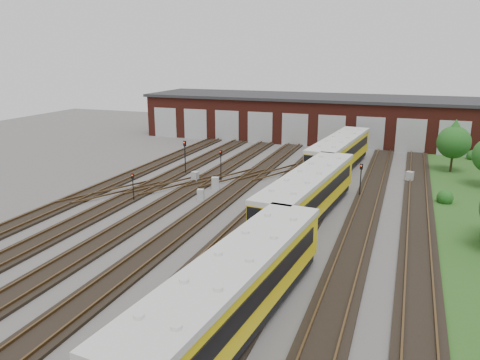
% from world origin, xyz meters
% --- Properties ---
extents(ground, '(120.00, 120.00, 0.00)m').
position_xyz_m(ground, '(0.00, 0.00, 0.00)').
color(ground, '#43403E').
rests_on(ground, ground).
extents(track_network, '(30.40, 70.00, 0.33)m').
position_xyz_m(track_network, '(-0.17, 0.59, 0.11)').
color(track_network, black).
rests_on(track_network, ground).
extents(maintenance_shed, '(51.00, 12.50, 6.35)m').
position_xyz_m(maintenance_shed, '(-0.01, 39.97, 3.20)').
color(maintenance_shed, '#551D15').
rests_on(maintenance_shed, ground).
extents(metro_train, '(4.56, 48.50, 3.37)m').
position_xyz_m(metro_train, '(6.00, 5.29, 2.05)').
color(metro_train, black).
rests_on(metro_train, ground).
extents(signal_mast_0, '(0.24, 0.23, 2.50)m').
position_xyz_m(signal_mast_0, '(-8.98, 4.52, 1.61)').
color(signal_mast_0, black).
rests_on(signal_mast_0, ground).
extents(signal_mast_1, '(0.31, 0.29, 3.59)m').
position_xyz_m(signal_mast_1, '(-9.01, 14.51, 2.29)').
color(signal_mast_1, black).
rests_on(signal_mast_1, ground).
extents(signal_mast_2, '(0.25, 0.24, 3.13)m').
position_xyz_m(signal_mast_2, '(-4.51, 13.38, 1.99)').
color(signal_mast_2, black).
rests_on(signal_mast_2, ground).
extents(signal_mast_3, '(0.27, 0.25, 3.00)m').
position_xyz_m(signal_mast_3, '(9.11, 12.67, 1.92)').
color(signal_mast_3, black).
rests_on(signal_mast_3, ground).
extents(relay_cabinet_0, '(0.73, 0.65, 1.06)m').
position_xyz_m(relay_cabinet_0, '(-6.73, 12.07, 0.53)').
color(relay_cabinet_0, '#A8ABAD').
rests_on(relay_cabinet_0, ground).
extents(relay_cabinet_1, '(0.83, 0.77, 1.13)m').
position_xyz_m(relay_cabinet_1, '(-3.93, 10.55, 0.57)').
color(relay_cabinet_1, '#A8ABAD').
rests_on(relay_cabinet_1, ground).
extents(relay_cabinet_2, '(0.69, 0.63, 0.96)m').
position_xyz_m(relay_cabinet_2, '(-3.80, 6.97, 0.48)').
color(relay_cabinet_2, '#A8ABAD').
rests_on(relay_cabinet_2, ground).
extents(relay_cabinet_3, '(0.67, 0.56, 1.11)m').
position_xyz_m(relay_cabinet_3, '(3.28, 24.45, 0.56)').
color(relay_cabinet_3, '#A8ABAD').
rests_on(relay_cabinet_3, ground).
extents(relay_cabinet_4, '(0.80, 0.74, 1.07)m').
position_xyz_m(relay_cabinet_4, '(13.20, 19.38, 0.53)').
color(relay_cabinet_4, '#A8ABAD').
rests_on(relay_cabinet_4, ground).
extents(tree_0, '(3.45, 3.45, 5.72)m').
position_xyz_m(tree_0, '(17.32, 25.14, 3.67)').
color(tree_0, black).
rests_on(tree_0, ground).
extents(bush_1, '(1.36, 1.36, 1.36)m').
position_xyz_m(bush_1, '(16.14, 13.29, 0.68)').
color(bush_1, '#144313').
rests_on(bush_1, ground).
extents(bush_2, '(1.38, 1.38, 1.38)m').
position_xyz_m(bush_2, '(20.17, 32.53, 0.69)').
color(bush_2, '#144313').
rests_on(bush_2, ground).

